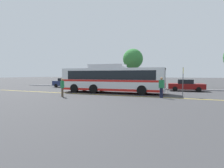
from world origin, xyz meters
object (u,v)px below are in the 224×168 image
pedestrian_1 (62,86)px  parked_car_2 (135,84)px  transit_bus (112,79)px  parked_car_0 (66,83)px  pedestrian_0 (161,86)px  bus_stop_sign (183,78)px  parked_car_1 (94,84)px  parked_car_3 (186,85)px  tree_1 (133,59)px

pedestrian_1 → parked_car_2: bearing=-81.1°
transit_bus → parked_car_0: (-10.19, 5.20, -0.86)m
transit_bus → pedestrian_0: (5.76, -2.51, -0.56)m
parked_car_0 → bus_stop_sign: bus_stop_sign is taller
parked_car_1 → parked_car_0: bearing=-87.5°
pedestrian_0 → parked_car_1: bearing=173.8°
parked_car_3 → bus_stop_sign: size_ratio=1.57×
pedestrian_0 → parked_car_0: bearing=-176.1°
pedestrian_0 → pedestrian_1: size_ratio=1.07×
parked_car_0 → parked_car_3: parked_car_0 is taller
parked_car_0 → pedestrian_1: (7.22, -10.34, 0.23)m
parked_car_3 → parked_car_1: bearing=-91.7°
parked_car_3 → pedestrian_1: size_ratio=2.53×
parked_car_1 → tree_1: 7.49m
transit_bus → pedestrian_0: bearing=64.0°
parked_car_0 → parked_car_2: (11.71, -0.14, 0.03)m
bus_stop_sign → tree_1: bearing=-144.5°
pedestrian_1 → tree_1: bearing=-69.6°
parked_car_0 → parked_car_3: 18.18m
parked_car_3 → pedestrian_0: bearing=-17.9°
parked_car_0 → pedestrian_0: (15.94, -7.71, 0.30)m
pedestrian_0 → parked_car_2: bearing=148.9°
transit_bus → bus_stop_sign: transit_bus is taller
transit_bus → tree_1: (0.11, 8.99, 2.99)m
bus_stop_sign → parked_car_1: bearing=-117.5°
parked_car_3 → transit_bus: bearing=-57.7°
parked_car_3 → tree_1: bearing=-116.2°
parked_car_1 → pedestrian_0: size_ratio=2.34×
pedestrian_1 → transit_bus: bearing=-87.3°
pedestrian_0 → tree_1: 13.29m
pedestrian_1 → pedestrian_0: bearing=-130.6°
pedestrian_1 → bus_stop_sign: 11.49m
parked_car_2 → parked_car_0: bearing=93.9°
parked_car_2 → parked_car_3: size_ratio=0.96×
parked_car_0 → parked_car_1: parked_car_0 is taller
transit_bus → parked_car_1: bearing=-138.7°
parked_car_1 → pedestrian_1: pedestrian_1 is taller
parked_car_0 → pedestrian_1: size_ratio=2.55×
transit_bus → bus_stop_sign: size_ratio=4.34×
transit_bus → parked_car_2: (1.53, 5.06, -0.83)m
bus_stop_sign → parked_car_2: bearing=-135.5°
transit_bus → parked_car_3: transit_bus is taller
parked_car_0 → parked_car_3: size_ratio=1.01×
transit_bus → bus_stop_sign: (7.55, -0.56, 0.12)m
parked_car_1 → parked_car_3: 13.12m
pedestrian_1 → tree_1: 14.90m
transit_bus → pedestrian_1: transit_bus is taller
parked_car_2 → pedestrian_0: bearing=-146.2°
parked_car_2 → parked_car_3: parked_car_2 is taller
parked_car_1 → parked_car_2: parked_car_2 is taller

